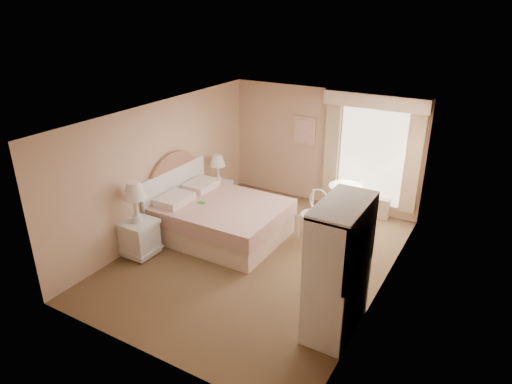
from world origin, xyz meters
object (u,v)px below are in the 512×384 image
Objects in this scene: round_table at (345,197)px; cafe_chair at (315,210)px; nightstand_far at (218,187)px; bed at (216,216)px; armoire at (338,279)px; nightstand_near at (139,229)px.

round_table is 1.04m from cafe_chair.
nightstand_far is 1.57× the size of round_table.
bed is 1.37m from nightstand_far.
nightstand_far is at bearing -164.19° from round_table.
round_table is 0.76× the size of cafe_chair.
round_table is 0.38× the size of armoire.
cafe_chair is (2.38, -0.28, 0.12)m from nightstand_far.
nightstand_near is at bearing -118.94° from cafe_chair.
bed is 2.65m from round_table.
round_table is at bearing 50.60° from nightstand_near.
nightstand_near is 1.43× the size of cafe_chair.
nightstand_near is 1.88× the size of round_table.
nightstand_far is 2.69m from round_table.
round_table is (1.86, 1.89, 0.09)m from bed.
nightstand_far reaches higher than round_table.
cafe_chair is at bearing -101.78° from round_table.
nightstand_near is (-0.73, -1.26, 0.12)m from bed.
cafe_chair is (1.65, 0.87, 0.16)m from bed.
bed is 1.87m from cafe_chair.
nightstand_far is 4.44m from armoire.
armoire is at bearing -24.85° from bed.
nightstand_far is at bearing -167.66° from cafe_chair.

